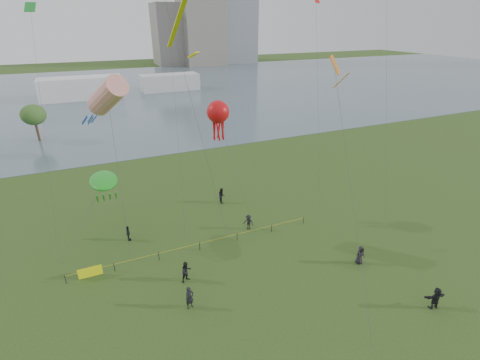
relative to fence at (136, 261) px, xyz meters
name	(u,v)px	position (x,y,z in m)	size (l,w,h in m)	color
ground_plane	(295,333)	(9.39, -12.42, -0.55)	(400.00, 400.00, 0.00)	#213912
lake	(125,92)	(9.39, 87.58, -0.53)	(400.00, 120.00, 0.08)	slate
building_mid	(201,23)	(55.39, 149.58, 18.45)	(20.00, 20.00, 38.00)	slate
building_low	(171,35)	(41.39, 155.58, 13.45)	(16.00, 18.00, 28.00)	slate
pavilion_left	(81,88)	(-2.61, 82.58, 2.45)	(22.00, 8.00, 6.00)	silver
pavilion_right	(170,82)	(23.39, 85.58, 1.95)	(18.00, 7.00, 5.00)	silver
fence	(136,261)	(0.00, 0.00, 0.00)	(24.07, 0.07, 1.05)	black
spectator_a	(186,272)	(3.75, -3.83, 0.41)	(0.94, 0.73, 1.93)	black
spectator_b	(249,222)	(12.10, 1.48, 0.31)	(1.12, 0.64, 1.73)	black
spectator_c	(128,233)	(-0.05, 4.47, 0.27)	(0.97, 0.40, 1.66)	black
spectator_d	(360,255)	(19.09, -7.92, 0.36)	(0.89, 0.58, 1.82)	black
spectator_e	(436,298)	(20.67, -14.63, 0.40)	(1.77, 0.56, 1.91)	black
spectator_f	(190,298)	(3.14, -6.94, 0.43)	(0.72, 0.47, 1.96)	black
spectator_g	(222,195)	(11.62, 8.32, 0.41)	(0.94, 0.73, 1.93)	black
kite_windsock	(107,96)	(0.06, 4.76, 14.10)	(4.34, 5.32, 16.64)	#3F3F42
kite_creature	(103,181)	(-1.47, 5.29, 6.12)	(6.30, 4.81, 7.15)	#3F3F42
kite_octopus	(218,113)	(10.32, 5.25, 11.55)	(3.26, 6.21, 13.32)	#3F3F42
kite_delta	(337,77)	(15.82, -5.84, 16.17)	(3.09, 11.05, 18.23)	#3F3F42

